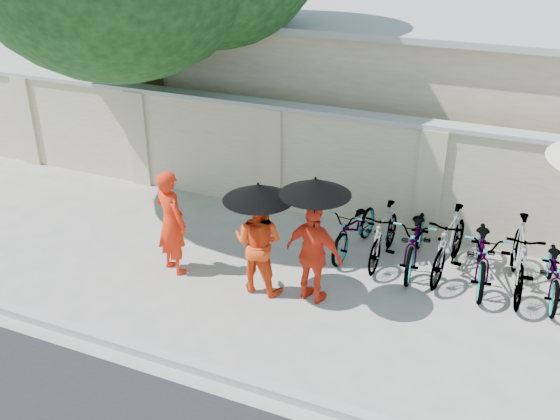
% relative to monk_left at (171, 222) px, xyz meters
% --- Properties ---
extents(ground, '(80.00, 80.00, 0.00)m').
position_rel_monk_left_xyz_m(ground, '(1.49, -0.31, -0.87)').
color(ground, '#B6B0A4').
extents(kerb, '(40.00, 0.16, 0.12)m').
position_rel_monk_left_xyz_m(kerb, '(1.49, -2.01, -0.81)').
color(kerb, '#A4A4A4').
rests_on(kerb, ground).
extents(compound_wall, '(20.00, 0.30, 2.00)m').
position_rel_monk_left_xyz_m(compound_wall, '(2.49, 2.89, 0.13)').
color(compound_wall, beige).
rests_on(compound_wall, ground).
extents(building_behind, '(14.00, 6.00, 3.20)m').
position_rel_monk_left_xyz_m(building_behind, '(3.49, 6.69, 0.73)').
color(building_behind, beige).
rests_on(building_behind, ground).
extents(monk_left, '(0.74, 0.62, 1.73)m').
position_rel_monk_left_xyz_m(monk_left, '(0.00, 0.00, 0.00)').
color(monk_left, '#FF2B0D').
rests_on(monk_left, ground).
extents(monk_center, '(0.80, 0.63, 1.62)m').
position_rel_monk_left_xyz_m(monk_center, '(1.49, 0.05, -0.06)').
color(monk_center, '#FF4B15').
rests_on(monk_center, ground).
extents(parasol_center, '(1.04, 1.04, 0.88)m').
position_rel_monk_left_xyz_m(parasol_center, '(1.54, -0.03, 0.81)').
color(parasol_center, black).
rests_on(parasol_center, ground).
extents(monk_right, '(0.98, 0.55, 1.57)m').
position_rel_monk_left_xyz_m(monk_right, '(2.37, 0.09, -0.08)').
color(monk_right, '#FF3B1B').
rests_on(monk_right, ground).
extents(parasol_right, '(1.01, 1.01, 1.12)m').
position_rel_monk_left_xyz_m(parasol_right, '(2.39, 0.01, 1.03)').
color(parasol_right, black).
rests_on(parasol_right, ground).
extents(bike_0, '(0.78, 1.74, 0.89)m').
position_rel_monk_left_xyz_m(bike_0, '(2.49, 1.76, -0.42)').
color(bike_0, slate).
rests_on(bike_0, ground).
extents(bike_1, '(0.49, 1.62, 0.97)m').
position_rel_monk_left_xyz_m(bike_1, '(3.02, 1.64, -0.38)').
color(bike_1, slate).
rests_on(bike_1, ground).
extents(bike_2, '(0.80, 1.92, 0.99)m').
position_rel_monk_left_xyz_m(bike_2, '(3.54, 1.70, -0.37)').
color(bike_2, slate).
rests_on(bike_2, ground).
extents(bike_3, '(0.71, 1.85, 1.08)m').
position_rel_monk_left_xyz_m(bike_3, '(4.07, 1.66, -0.32)').
color(bike_3, slate).
rests_on(bike_3, ground).
extents(bike_4, '(0.92, 2.00, 1.01)m').
position_rel_monk_left_xyz_m(bike_4, '(4.59, 1.66, -0.36)').
color(bike_4, slate).
rests_on(bike_4, ground).
extents(bike_5, '(0.73, 1.92, 1.12)m').
position_rel_monk_left_xyz_m(bike_5, '(5.12, 1.61, -0.30)').
color(bike_5, slate).
rests_on(bike_5, ground).
extents(bike_6, '(0.71, 1.71, 0.88)m').
position_rel_monk_left_xyz_m(bike_6, '(5.64, 1.62, -0.43)').
color(bike_6, slate).
rests_on(bike_6, ground).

